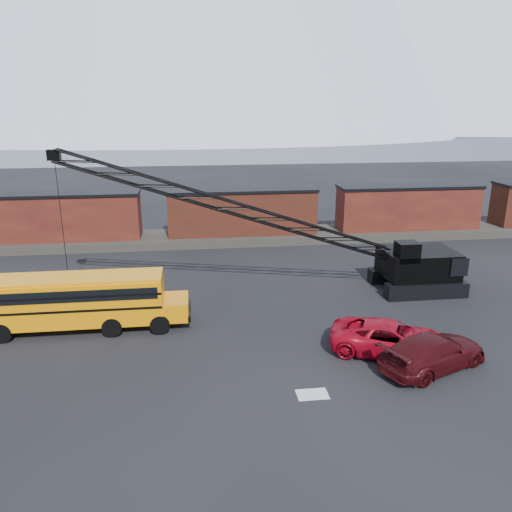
# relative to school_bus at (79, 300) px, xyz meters

# --- Properties ---
(ground) EXTENTS (160.00, 160.00, 0.00)m
(ground) POSITION_rel_school_bus_xyz_m (11.00, -4.16, -1.79)
(ground) COLOR black
(ground) RESTS_ON ground
(gravel_berm) EXTENTS (120.00, 5.00, 0.70)m
(gravel_berm) POSITION_rel_school_bus_xyz_m (11.00, 17.84, -1.44)
(gravel_berm) COLOR #423F36
(gravel_berm) RESTS_ON ground
(boxcar_west_near) EXTENTS (13.70, 3.10, 4.17)m
(boxcar_west_near) POSITION_rel_school_bus_xyz_m (-5.00, 17.84, 0.97)
(boxcar_west_near) COLOR #401412
(boxcar_west_near) RESTS_ON gravel_berm
(boxcar_mid) EXTENTS (13.70, 3.10, 4.17)m
(boxcar_mid) POSITION_rel_school_bus_xyz_m (11.00, 17.84, 0.97)
(boxcar_mid) COLOR #4D1C15
(boxcar_mid) RESTS_ON gravel_berm
(boxcar_east_near) EXTENTS (13.70, 3.10, 4.17)m
(boxcar_east_near) POSITION_rel_school_bus_xyz_m (27.00, 17.84, 0.97)
(boxcar_east_near) COLOR #401412
(boxcar_east_near) RESTS_ON gravel_berm
(snow_patch) EXTENTS (1.40, 0.90, 0.02)m
(snow_patch) POSITION_rel_school_bus_xyz_m (11.50, -8.16, -1.78)
(snow_patch) COLOR silver
(snow_patch) RESTS_ON ground
(school_bus) EXTENTS (11.65, 2.65, 3.19)m
(school_bus) POSITION_rel_school_bus_xyz_m (0.00, 0.00, 0.00)
(school_bus) COLOR orange
(school_bus) RESTS_ON ground
(red_pickup) EXTENTS (6.70, 5.03, 1.69)m
(red_pickup) POSITION_rel_school_bus_xyz_m (16.34, -4.98, -0.95)
(red_pickup) COLOR #B3081D
(red_pickup) RESTS_ON ground
(maroon_suv) EXTENTS (6.35, 4.53, 1.71)m
(maroon_suv) POSITION_rel_school_bus_xyz_m (17.83, -6.60, -0.94)
(maroon_suv) COLOR #3D0B0E
(maroon_suv) RESTS_ON ground
(crawler_crane) EXTENTS (26.08, 4.20, 10.05)m
(crawler_crane) POSITION_rel_school_bus_xyz_m (10.62, 3.47, 3.76)
(crawler_crane) COLOR black
(crawler_crane) RESTS_ON ground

